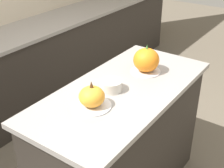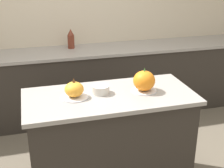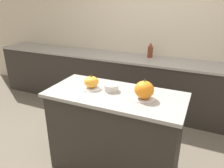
{
  "view_description": "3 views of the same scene",
  "coord_description": "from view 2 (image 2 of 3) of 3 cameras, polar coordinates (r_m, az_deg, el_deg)",
  "views": [
    {
      "loc": [
        -1.49,
        -0.96,
        1.94
      ],
      "look_at": [
        -0.08,
        0.03,
        1.0
      ],
      "focal_mm": 50.0,
      "sensor_mm": 36.0,
      "label": 1
    },
    {
      "loc": [
        -0.6,
        -2.26,
        1.98
      ],
      "look_at": [
        0.01,
        -0.02,
        1.05
      ],
      "focal_mm": 50.0,
      "sensor_mm": 36.0,
      "label": 2
    },
    {
      "loc": [
        0.79,
        -1.84,
        1.85
      ],
      "look_at": [
        -0.04,
        0.02,
        1.03
      ],
      "focal_mm": 35.0,
      "sensor_mm": 36.0,
      "label": 3
    }
  ],
  "objects": [
    {
      "name": "kitchen_island",
      "position": [
        2.78,
        -0.4,
        -10.87
      ],
      "size": [
        1.41,
        0.66,
        0.95
      ],
      "color": "#2D2823",
      "rests_on": "ground_plane"
    },
    {
      "name": "bottle_tall",
      "position": [
        4.03,
        -7.52,
        8.14
      ],
      "size": [
        0.09,
        0.09,
        0.25
      ],
      "color": "maroon",
      "rests_on": "back_counter"
    },
    {
      "name": "wall_back",
      "position": [
        4.2,
        -7.07,
        11.71
      ],
      "size": [
        8.0,
        0.06,
        2.5
      ],
      "color": "beige",
      "rests_on": "ground_plane"
    },
    {
      "name": "pumpkin_cake_right",
      "position": [
        2.61,
        5.9,
        0.49
      ],
      "size": [
        0.21,
        0.21,
        0.21
      ],
      "color": "silver",
      "rests_on": "kitchen_island"
    },
    {
      "name": "mixing_bowl",
      "position": [
        2.57,
        -2.1,
        -1.0
      ],
      "size": [
        0.14,
        0.14,
        0.07
      ],
      "color": "beige",
      "rests_on": "kitchen_island"
    },
    {
      "name": "back_counter",
      "position": [
        4.1,
        -5.85,
        0.0
      ],
      "size": [
        6.0,
        0.6,
        0.92
      ],
      "color": "#2D2823",
      "rests_on": "ground_plane"
    },
    {
      "name": "pumpkin_cake_left",
      "position": [
        2.51,
        -6.92,
        -1.14
      ],
      "size": [
        0.23,
        0.23,
        0.17
      ],
      "color": "silver",
      "rests_on": "kitchen_island"
    }
  ]
}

